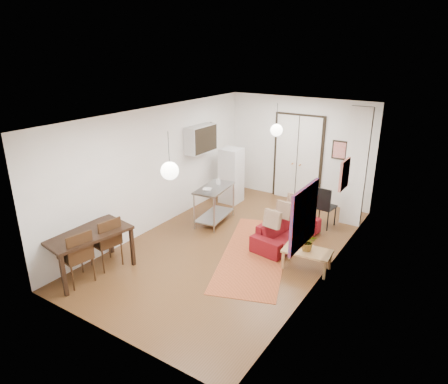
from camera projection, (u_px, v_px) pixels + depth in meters
The scene contains 27 objects.
floor at pixel (233, 245), 8.88m from camera, with size 7.00×7.00×0.00m, color brown.
ceiling at pixel (234, 114), 7.89m from camera, with size 4.20×7.00×0.02m, color white.
wall_back at pixel (299, 150), 11.15m from camera, with size 4.20×0.02×2.90m, color white.
wall_front at pixel (103, 251), 5.62m from camera, with size 4.20×0.02×2.90m, color white.
wall_left at pixel (158, 168), 9.45m from camera, with size 0.02×7.00×2.90m, color white.
wall_right at pixel (331, 204), 7.32m from camera, with size 0.02×7.00×2.90m, color white.
double_doors at pixel (297, 159), 11.20m from camera, with size 1.44×0.06×2.50m, color silver.
stub_partition at pixel (356, 168), 9.46m from camera, with size 0.50×0.10×2.90m, color white.
wall_cabinet at pixel (201, 139), 10.39m from camera, with size 0.35×1.00×0.70m, color silver.
painting_popart at pixel (304, 217), 6.27m from camera, with size 0.05×1.00×1.00m, color red.
painting_abstract at pixel (344, 174), 7.84m from camera, with size 0.05×0.50×0.60m, color beige.
poster_back at pixel (339, 150), 10.49m from camera, with size 0.40×0.03×0.50m, color red.
print_left at pixel (207, 133), 10.85m from camera, with size 0.03×0.44×0.54m, color #935C3D.
pendant_back at pixel (276, 130), 9.69m from camera, with size 0.30×0.30×0.80m.
pendant_front at pixel (170, 171), 6.53m from camera, with size 0.30×0.30×0.80m.
kilim_rug at pixel (255, 253), 8.54m from camera, with size 1.29×3.43×0.01m, color #C65B31.
sofa at pixel (287, 231), 8.94m from camera, with size 0.73×1.86×0.54m, color maroon.
coffee_table at pixel (307, 253), 7.82m from camera, with size 0.97×0.60×0.41m.
potted_plant at pixel (308, 241), 7.74m from camera, with size 0.31×0.36×0.40m, color #33682F.
kitchen_counter at pixel (214, 200), 9.86m from camera, with size 0.77×1.29×0.93m.
bowl at pixel (207, 190), 9.50m from camera, with size 0.22×0.22×0.05m, color beige.
soap_bottle at pixel (218, 180), 9.93m from camera, with size 0.09×0.09×0.19m, color #5294B2.
fridge at pixel (231, 176), 11.15m from camera, with size 0.54×0.54×1.54m, color silver.
dining_table at pixel (87, 237), 7.58m from camera, with size 1.13×1.67×0.86m.
dining_chair_near at pixel (109, 235), 7.96m from camera, with size 0.58×0.76×1.06m.
dining_chair_far at pixel (80, 250), 7.41m from camera, with size 0.58×0.76×1.06m.
black_side_chair at pixel (326, 201), 9.73m from camera, with size 0.52×0.52×1.04m.
Camera 1 is at (4.14, -6.77, 4.17)m, focal length 32.00 mm.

